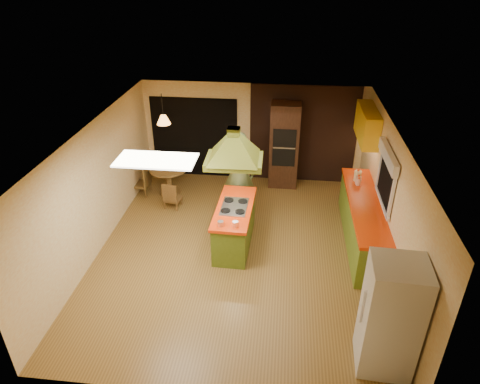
# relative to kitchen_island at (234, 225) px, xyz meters

# --- Properties ---
(ground) EXTENTS (6.50, 6.50, 0.00)m
(ground) POSITION_rel_kitchen_island_xyz_m (0.10, -0.24, -0.44)
(ground) COLOR olive
(ground) RESTS_ON ground
(room_walls) EXTENTS (5.50, 6.50, 6.50)m
(room_walls) POSITION_rel_kitchen_island_xyz_m (0.10, -0.24, 0.81)
(room_walls) COLOR #F8E5B2
(room_walls) RESTS_ON ground
(ceiling_plane) EXTENTS (6.50, 6.50, 0.00)m
(ceiling_plane) POSITION_rel_kitchen_island_xyz_m (0.10, -0.24, 2.06)
(ceiling_plane) COLOR silver
(ceiling_plane) RESTS_ON room_walls
(brick_panel) EXTENTS (2.64, 0.03, 2.50)m
(brick_panel) POSITION_rel_kitchen_island_xyz_m (1.35, 2.99, 0.81)
(brick_panel) COLOR #381E14
(brick_panel) RESTS_ON ground
(nook_opening) EXTENTS (2.20, 0.03, 2.10)m
(nook_opening) POSITION_rel_kitchen_island_xyz_m (-1.40, 2.99, 0.61)
(nook_opening) COLOR black
(nook_opening) RESTS_ON ground
(right_counter) EXTENTS (0.62, 3.05, 0.92)m
(right_counter) POSITION_rel_kitchen_island_xyz_m (2.55, 0.36, 0.02)
(right_counter) COLOR olive
(right_counter) RESTS_ON ground
(upper_cabinets) EXTENTS (0.34, 1.40, 0.70)m
(upper_cabinets) POSITION_rel_kitchen_island_xyz_m (2.67, 1.96, 1.51)
(upper_cabinets) COLOR yellow
(upper_cabinets) RESTS_ON room_walls
(window_right) EXTENTS (0.12, 1.35, 1.06)m
(window_right) POSITION_rel_kitchen_island_xyz_m (2.80, 0.16, 1.33)
(window_right) COLOR black
(window_right) RESTS_ON room_walls
(fluor_panel) EXTENTS (1.20, 0.60, 0.03)m
(fluor_panel) POSITION_rel_kitchen_island_xyz_m (-1.00, -1.44, 2.05)
(fluor_panel) COLOR white
(fluor_panel) RESTS_ON ceiling_plane
(kitchen_island) EXTENTS (0.74, 1.74, 0.88)m
(kitchen_island) POSITION_rel_kitchen_island_xyz_m (0.00, 0.00, 0.00)
(kitchen_island) COLOR #576E1B
(kitchen_island) RESTS_ON ground
(range_hood) EXTENTS (1.06, 0.77, 0.80)m
(range_hood) POSITION_rel_kitchen_island_xyz_m (0.00, -0.00, 1.81)
(range_hood) COLOR #5C6218
(range_hood) RESTS_ON ceiling_plane
(man) EXTENTS (0.72, 0.48, 1.97)m
(man) POSITION_rel_kitchen_island_xyz_m (-0.05, 1.21, 0.54)
(man) COLOR #556033
(man) RESTS_ON ground
(refrigerator) EXTENTS (0.76, 0.73, 1.78)m
(refrigerator) POSITION_rel_kitchen_island_xyz_m (2.46, -2.67, 0.45)
(refrigerator) COLOR silver
(refrigerator) RESTS_ON ground
(wall_oven) EXTENTS (0.71, 0.60, 2.14)m
(wall_oven) POSITION_rel_kitchen_island_xyz_m (0.91, 2.71, 0.63)
(wall_oven) COLOR #432515
(wall_oven) RESTS_ON ground
(dining_table) EXTENTS (0.91, 0.91, 0.69)m
(dining_table) POSITION_rel_kitchen_island_xyz_m (-1.85, 1.92, 0.04)
(dining_table) COLOR brown
(dining_table) RESTS_ON ground
(chair_left) EXTENTS (0.46, 0.46, 0.79)m
(chair_left) POSITION_rel_kitchen_island_xyz_m (-2.55, 1.82, -0.04)
(chair_left) COLOR brown
(chair_left) RESTS_ON ground
(chair_near) EXTENTS (0.41, 0.41, 0.66)m
(chair_near) POSITION_rel_kitchen_island_xyz_m (-1.60, 1.27, -0.11)
(chair_near) COLOR brown
(chair_near) RESTS_ON ground
(pendant_lamp) EXTENTS (0.37, 0.37, 0.21)m
(pendant_lamp) POSITION_rel_kitchen_island_xyz_m (-1.85, 1.92, 1.46)
(pendant_lamp) COLOR #FF9E3F
(pendant_lamp) RESTS_ON ceiling_plane
(canister_large) EXTENTS (0.17, 0.17, 0.23)m
(canister_large) POSITION_rel_kitchen_island_xyz_m (2.50, 1.29, 0.60)
(canister_large) COLOR #F5EDC5
(canister_large) RESTS_ON right_counter
(canister_medium) EXTENTS (0.15, 0.15, 0.17)m
(canister_medium) POSITION_rel_kitchen_island_xyz_m (2.50, 1.15, 0.57)
(canister_medium) COLOR beige
(canister_medium) RESTS_ON right_counter
(canister_small) EXTENTS (0.13, 0.13, 0.14)m
(canister_small) POSITION_rel_kitchen_island_xyz_m (2.50, 1.09, 0.55)
(canister_small) COLOR beige
(canister_small) RESTS_ON right_counter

